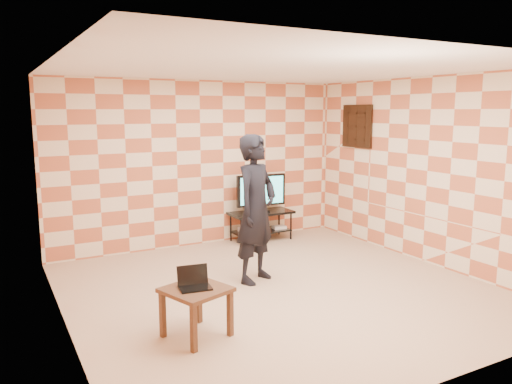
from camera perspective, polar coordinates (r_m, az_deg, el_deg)
floor at (r=6.37m, az=2.63°, el=-11.04°), size 5.00×5.00×0.00m
wall_back at (r=8.26m, az=-6.33°, el=3.24°), size 5.00×0.02×2.70m
wall_front at (r=4.14m, az=21.01°, el=-3.35°), size 5.00×0.02×2.70m
wall_left at (r=5.21m, az=-21.48°, el=-0.89°), size 0.02×5.00×2.70m
wall_right at (r=7.63m, az=19.00°, el=2.29°), size 0.02×5.00×2.70m
ceiling at (r=5.99m, az=2.83°, el=13.95°), size 5.00×5.00×0.02m
wall_art at (r=8.69m, az=11.48°, el=7.37°), size 0.04×0.72×0.72m
tv_stand at (r=8.58m, az=0.58°, el=-3.13°), size 1.10×0.49×0.50m
tv at (r=8.49m, az=0.60°, el=0.09°), size 0.89×0.19×0.64m
dvd_player at (r=8.53m, az=-0.27°, el=-4.29°), size 0.46×0.33×0.08m
game_console at (r=8.75m, az=2.65°, el=-4.04°), size 0.24×0.19×0.05m
side_table at (r=5.03m, az=-6.86°, el=-11.78°), size 0.71×0.71×0.50m
laptop at (r=5.00m, az=-7.10°, el=-10.22°), size 0.34×0.28×0.21m
person at (r=6.43m, az=0.01°, el=-1.95°), size 0.83×0.73×1.92m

